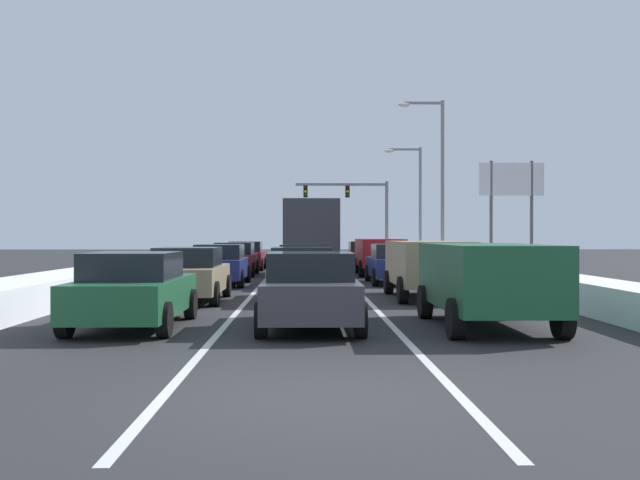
# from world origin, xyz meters

# --- Properties ---
(ground_plane) EXTENTS (135.88, 135.88, 0.00)m
(ground_plane) POSITION_xyz_m (0.00, 20.90, 0.00)
(ground_plane) COLOR #28282B
(lane_stripe_between_right_lane_and_center_lane) EXTENTS (0.14, 57.49, 0.01)m
(lane_stripe_between_right_lane_and_center_lane) POSITION_xyz_m (1.70, 26.13, 0.00)
(lane_stripe_between_right_lane_and_center_lane) COLOR silver
(lane_stripe_between_right_lane_and_center_lane) RESTS_ON ground
(lane_stripe_between_center_lane_and_left_lane) EXTENTS (0.14, 57.49, 0.01)m
(lane_stripe_between_center_lane_and_left_lane) POSITION_xyz_m (-1.70, 26.13, 0.00)
(lane_stripe_between_center_lane_and_left_lane) COLOR silver
(lane_stripe_between_center_lane_and_left_lane) RESTS_ON ground
(snow_bank_right_shoulder) EXTENTS (1.42, 57.49, 0.75)m
(snow_bank_right_shoulder) POSITION_xyz_m (7.00, 26.13, 0.37)
(snow_bank_right_shoulder) COLOR white
(snow_bank_right_shoulder) RESTS_ON ground
(snow_bank_left_shoulder) EXTENTS (1.96, 57.49, 0.75)m
(snow_bank_left_shoulder) POSITION_xyz_m (-7.00, 26.13, 0.37)
(snow_bank_left_shoulder) COLOR white
(snow_bank_left_shoulder) RESTS_ON ground
(suv_green_right_lane_nearest) EXTENTS (2.16, 4.90, 1.67)m
(suv_green_right_lane_nearest) POSITION_xyz_m (3.55, 6.33, 1.02)
(suv_green_right_lane_nearest) COLOR #1E5633
(suv_green_right_lane_nearest) RESTS_ON ground
(suv_tan_right_lane_second) EXTENTS (2.16, 4.90, 1.67)m
(suv_tan_right_lane_second) POSITION_xyz_m (3.52, 13.28, 1.02)
(suv_tan_right_lane_second) COLOR #937F60
(suv_tan_right_lane_second) RESTS_ON ground
(sedan_navy_right_lane_third) EXTENTS (2.00, 4.50, 1.51)m
(sedan_navy_right_lane_third) POSITION_xyz_m (3.36, 19.99, 0.76)
(sedan_navy_right_lane_third) COLOR navy
(sedan_navy_right_lane_third) RESTS_ON ground
(suv_red_right_lane_fourth) EXTENTS (2.16, 4.90, 1.67)m
(suv_red_right_lane_fourth) POSITION_xyz_m (3.39, 26.15, 1.02)
(suv_red_right_lane_fourth) COLOR maroon
(suv_red_right_lane_fourth) RESTS_ON ground
(sedan_maroon_right_lane_fifth) EXTENTS (2.00, 4.50, 1.51)m
(sedan_maroon_right_lane_fifth) POSITION_xyz_m (3.18, 32.35, 0.76)
(sedan_maroon_right_lane_fifth) COLOR maroon
(sedan_maroon_right_lane_fifth) RESTS_ON ground
(sedan_charcoal_center_lane_nearest) EXTENTS (2.00, 4.50, 1.51)m
(sedan_charcoal_center_lane_nearest) POSITION_xyz_m (0.03, 6.36, 0.76)
(sedan_charcoal_center_lane_nearest) COLOR #38383D
(sedan_charcoal_center_lane_nearest) RESTS_ON ground
(sedan_silver_center_lane_second) EXTENTS (2.00, 4.50, 1.51)m
(sedan_silver_center_lane_second) POSITION_xyz_m (-0.16, 12.66, 0.76)
(sedan_silver_center_lane_second) COLOR #B7BABF
(sedan_silver_center_lane_second) RESTS_ON ground
(sedan_white_center_lane_third) EXTENTS (2.00, 4.50, 1.51)m
(sedan_white_center_lane_third) POSITION_xyz_m (-0.12, 18.48, 0.76)
(sedan_white_center_lane_third) COLOR silver
(sedan_white_center_lane_third) RESTS_ON ground
(box_truck_center_lane_fourth) EXTENTS (2.53, 7.20, 3.36)m
(box_truck_center_lane_fourth) POSITION_xyz_m (0.21, 25.49, 1.90)
(box_truck_center_lane_fourth) COLOR slate
(box_truck_center_lane_fourth) RESTS_ON ground
(sedan_black_center_lane_fifth) EXTENTS (2.00, 4.50, 1.51)m
(sedan_black_center_lane_fifth) POSITION_xyz_m (0.04, 32.88, 0.76)
(sedan_black_center_lane_fifth) COLOR black
(sedan_black_center_lane_fifth) RESTS_ON ground
(sedan_green_left_lane_nearest) EXTENTS (2.00, 4.50, 1.51)m
(sedan_green_left_lane_nearest) POSITION_xyz_m (-3.48, 6.46, 0.76)
(sedan_green_left_lane_nearest) COLOR #1E5633
(sedan_green_left_lane_nearest) RESTS_ON ground
(sedan_tan_left_lane_second) EXTENTS (2.00, 4.50, 1.51)m
(sedan_tan_left_lane_second) POSITION_xyz_m (-3.30, 12.41, 0.76)
(sedan_tan_left_lane_second) COLOR #937F60
(sedan_tan_left_lane_second) RESTS_ON ground
(sedan_navy_left_lane_third) EXTENTS (2.00, 4.50, 1.51)m
(sedan_navy_left_lane_third) POSITION_xyz_m (-3.20, 19.21, 0.76)
(sedan_navy_left_lane_third) COLOR navy
(sedan_navy_left_lane_third) RESTS_ON ground
(sedan_red_left_lane_fourth) EXTENTS (2.00, 4.50, 1.51)m
(sedan_red_left_lane_fourth) POSITION_xyz_m (-3.27, 25.87, 0.76)
(sedan_red_left_lane_fourth) COLOR maroon
(sedan_red_left_lane_fourth) RESTS_ON ground
(sedan_maroon_left_lane_fifth) EXTENTS (2.00, 4.50, 1.51)m
(sedan_maroon_left_lane_fifth) POSITION_xyz_m (-3.20, 31.55, 0.76)
(sedan_maroon_left_lane_fifth) COLOR maroon
(sedan_maroon_left_lane_fifth) RESTS_ON ground
(traffic_light_gantry) EXTENTS (7.54, 0.47, 6.20)m
(traffic_light_gantry) POSITION_xyz_m (4.27, 52.25, 4.50)
(traffic_light_gantry) COLOR slate
(traffic_light_gantry) RESTS_ON ground
(street_lamp_right_near) EXTENTS (2.66, 0.36, 9.50)m
(street_lamp_right_near) POSITION_xyz_m (7.45, 33.97, 5.58)
(street_lamp_right_near) COLOR gray
(street_lamp_right_near) RESTS_ON ground
(street_lamp_right_mid) EXTENTS (2.66, 0.36, 8.05)m
(street_lamp_right_mid) POSITION_xyz_m (7.75, 44.42, 4.83)
(street_lamp_right_mid) COLOR gray
(street_lamp_right_mid) RESTS_ON ground
(roadside_sign_right) EXTENTS (3.20, 0.16, 5.50)m
(roadside_sign_right) POSITION_xyz_m (10.09, 28.15, 4.02)
(roadside_sign_right) COLOR #59595B
(roadside_sign_right) RESTS_ON ground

